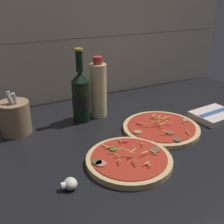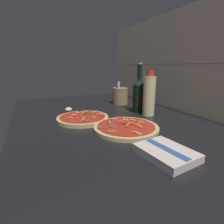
{
  "view_description": "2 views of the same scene",
  "coord_description": "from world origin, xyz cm",
  "px_view_note": "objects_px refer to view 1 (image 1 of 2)",
  "views": [
    {
      "loc": [
        -41.49,
        -72.51,
        49.87
      ],
      "look_at": [
        -1.82,
        6.37,
        10.91
      ],
      "focal_mm": 45.0,
      "sensor_mm": 36.0,
      "label": 1
    },
    {
      "loc": [
        76.35,
        -34.77,
        28.77
      ],
      "look_at": [
        -1.57,
        1.96,
        6.05
      ],
      "focal_mm": 28.0,
      "sensor_mm": 36.0,
      "label": 2
    }
  ],
  "objects_px": {
    "mushroom_left": "(70,184)",
    "utensil_crock": "(15,117)",
    "oil_bottle": "(98,89)",
    "dish_towel": "(214,115)",
    "pizza_near": "(129,160)",
    "beer_bottle": "(81,96)",
    "pizza_far": "(161,128)"
  },
  "relations": [
    {
      "from": "oil_bottle",
      "to": "utensil_crock",
      "type": "distance_m",
      "value": 0.33
    },
    {
      "from": "pizza_far",
      "to": "dish_towel",
      "type": "xyz_separation_m",
      "value": [
        0.25,
        -0.01,
        0.0
      ]
    },
    {
      "from": "mushroom_left",
      "to": "utensil_crock",
      "type": "distance_m",
      "value": 0.39
    },
    {
      "from": "beer_bottle",
      "to": "oil_bottle",
      "type": "xyz_separation_m",
      "value": [
        0.08,
        0.01,
        0.01
      ]
    },
    {
      "from": "dish_towel",
      "to": "pizza_far",
      "type": "bearing_deg",
      "value": 178.78
    },
    {
      "from": "pizza_far",
      "to": "dish_towel",
      "type": "height_order",
      "value": "pizza_far"
    },
    {
      "from": "mushroom_left",
      "to": "utensil_crock",
      "type": "height_order",
      "value": "utensil_crock"
    },
    {
      "from": "beer_bottle",
      "to": "dish_towel",
      "type": "height_order",
      "value": "beer_bottle"
    },
    {
      "from": "pizza_far",
      "to": "utensil_crock",
      "type": "relative_size",
      "value": 1.75
    },
    {
      "from": "dish_towel",
      "to": "oil_bottle",
      "type": "bearing_deg",
      "value": 150.06
    },
    {
      "from": "mushroom_left",
      "to": "dish_towel",
      "type": "xyz_separation_m",
      "value": [
        0.65,
        0.16,
        -0.0
      ]
    },
    {
      "from": "pizza_far",
      "to": "mushroom_left",
      "type": "height_order",
      "value": "pizza_far"
    },
    {
      "from": "utensil_crock",
      "to": "beer_bottle",
      "type": "bearing_deg",
      "value": -2.09
    },
    {
      "from": "mushroom_left",
      "to": "pizza_far",
      "type": "bearing_deg",
      "value": 21.79
    },
    {
      "from": "utensil_crock",
      "to": "dish_towel",
      "type": "relative_size",
      "value": 0.9
    },
    {
      "from": "pizza_far",
      "to": "beer_bottle",
      "type": "distance_m",
      "value": 0.32
    },
    {
      "from": "pizza_far",
      "to": "dish_towel",
      "type": "relative_size",
      "value": 1.57
    },
    {
      "from": "oil_bottle",
      "to": "dish_towel",
      "type": "distance_m",
      "value": 0.47
    },
    {
      "from": "pizza_near",
      "to": "dish_towel",
      "type": "relative_size",
      "value": 1.45
    },
    {
      "from": "utensil_crock",
      "to": "oil_bottle",
      "type": "bearing_deg",
      "value": 0.82
    },
    {
      "from": "beer_bottle",
      "to": "mushroom_left",
      "type": "height_order",
      "value": "beer_bottle"
    },
    {
      "from": "pizza_near",
      "to": "oil_bottle",
      "type": "relative_size",
      "value": 1.06
    },
    {
      "from": "pizza_far",
      "to": "mushroom_left",
      "type": "xyz_separation_m",
      "value": [
        -0.4,
        -0.16,
        0.01
      ]
    },
    {
      "from": "beer_bottle",
      "to": "utensil_crock",
      "type": "distance_m",
      "value": 0.25
    },
    {
      "from": "pizza_near",
      "to": "pizza_far",
      "type": "relative_size",
      "value": 0.92
    },
    {
      "from": "oil_bottle",
      "to": "dish_towel",
      "type": "xyz_separation_m",
      "value": [
        0.4,
        -0.23,
        -0.1
      ]
    },
    {
      "from": "beer_bottle",
      "to": "dish_towel",
      "type": "bearing_deg",
      "value": -24.34
    },
    {
      "from": "pizza_near",
      "to": "oil_bottle",
      "type": "bearing_deg",
      "value": 80.11
    },
    {
      "from": "pizza_near",
      "to": "mushroom_left",
      "type": "distance_m",
      "value": 0.2
    },
    {
      "from": "pizza_far",
      "to": "oil_bottle",
      "type": "height_order",
      "value": "oil_bottle"
    },
    {
      "from": "pizza_near",
      "to": "beer_bottle",
      "type": "bearing_deg",
      "value": 92.95
    },
    {
      "from": "utensil_crock",
      "to": "dish_towel",
      "type": "bearing_deg",
      "value": -17.29
    }
  ]
}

